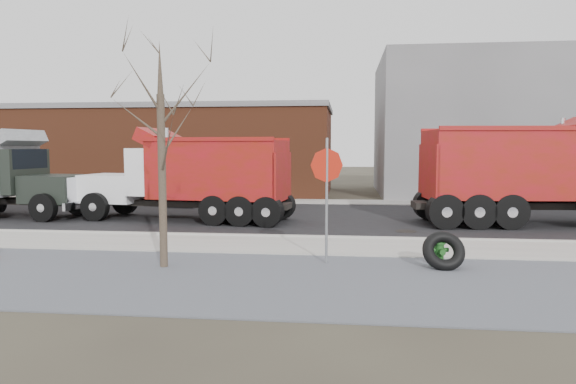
# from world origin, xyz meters

# --- Properties ---
(ground) EXTENTS (120.00, 120.00, 0.00)m
(ground) POSITION_xyz_m (0.00, 0.00, 0.00)
(ground) COLOR #383328
(ground) RESTS_ON ground
(gravel_verge) EXTENTS (60.00, 5.00, 0.03)m
(gravel_verge) POSITION_xyz_m (0.00, -3.50, 0.01)
(gravel_verge) COLOR slate
(gravel_verge) RESTS_ON ground
(sidewalk) EXTENTS (60.00, 2.50, 0.06)m
(sidewalk) POSITION_xyz_m (0.00, 0.25, 0.03)
(sidewalk) COLOR #9E9B93
(sidewalk) RESTS_ON ground
(curb) EXTENTS (60.00, 0.15, 0.11)m
(curb) POSITION_xyz_m (0.00, 1.55, 0.06)
(curb) COLOR #9E9B93
(curb) RESTS_ON ground
(road) EXTENTS (60.00, 9.40, 0.02)m
(road) POSITION_xyz_m (0.00, 6.30, 0.01)
(road) COLOR black
(road) RESTS_ON ground
(far_sidewalk) EXTENTS (60.00, 2.00, 0.06)m
(far_sidewalk) POSITION_xyz_m (0.00, 12.00, 0.03)
(far_sidewalk) COLOR #9E9B93
(far_sidewalk) RESTS_ON ground
(building_grey) EXTENTS (12.00, 10.00, 8.00)m
(building_grey) POSITION_xyz_m (9.00, 18.00, 4.00)
(building_grey) COLOR gray
(building_grey) RESTS_ON ground
(building_brick) EXTENTS (20.20, 8.20, 5.30)m
(building_brick) POSITION_xyz_m (-10.00, 17.00, 2.65)
(building_brick) COLOR brown
(building_brick) RESTS_ON ground
(bare_tree) EXTENTS (3.20, 3.20, 5.20)m
(bare_tree) POSITION_xyz_m (-3.20, -2.60, 3.30)
(bare_tree) COLOR #382D23
(bare_tree) RESTS_ON ground
(fire_hydrant) EXTENTS (0.45, 0.44, 0.79)m
(fire_hydrant) POSITION_xyz_m (3.19, -1.80, 0.36)
(fire_hydrant) COLOR #286928
(fire_hydrant) RESTS_ON ground
(truck_tire) EXTENTS (1.01, 0.81, 0.95)m
(truck_tire) POSITION_xyz_m (3.25, -2.03, 0.43)
(truck_tire) COLOR black
(truck_tire) RESTS_ON ground
(stop_sign) EXTENTS (0.76, 0.36, 3.03)m
(stop_sign) POSITION_xyz_m (0.55, -1.78, 2.04)
(stop_sign) COLOR gray
(stop_sign) RESTS_ON ground
(dump_truck_red_a) EXTENTS (9.77, 3.37, 3.88)m
(dump_truck_red_a) POSITION_xyz_m (7.97, 5.27, 1.97)
(dump_truck_red_a) COLOR black
(dump_truck_red_a) RESTS_ON ground
(dump_truck_red_b) EXTENTS (8.30, 3.26, 3.48)m
(dump_truck_red_b) POSITION_xyz_m (-4.76, 4.95, 1.77)
(dump_truck_red_b) COLOR black
(dump_truck_red_b) RESTS_ON ground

